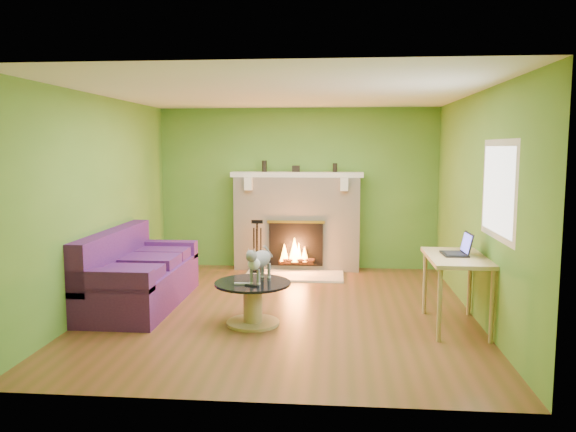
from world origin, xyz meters
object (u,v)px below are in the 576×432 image
object	(u,v)px
sofa	(136,276)
desk	(457,265)
cat	(260,263)
coffee_table	(253,300)

from	to	relation	value
sofa	desk	bearing A→B (deg)	-8.44
desk	cat	world-z (taller)	cat
sofa	cat	world-z (taller)	sofa
coffee_table	cat	world-z (taller)	cat
sofa	coffee_table	world-z (taller)	sofa
cat	coffee_table	bearing A→B (deg)	-134.14
coffee_table	desk	size ratio (longest dim) A/B	0.79
coffee_table	desk	world-z (taller)	desk
coffee_table	cat	bearing A→B (deg)	32.01
coffee_table	cat	size ratio (longest dim) A/B	1.29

